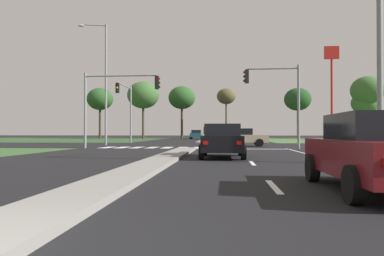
{
  "coord_description": "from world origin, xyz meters",
  "views": [
    {
      "loc": [
        2.45,
        -2.7,
        1.16
      ],
      "look_at": [
        -0.55,
        32.0,
        1.56
      ],
      "focal_mm": 34.65,
      "sensor_mm": 36.0,
      "label": 1
    }
  ],
  "objects_px": {
    "street_lamp_near": "(380,21)",
    "pedestrian_at_median": "(205,131)",
    "traffic_signal_far_left": "(126,102)",
    "traffic_signal_near_right": "(279,92)",
    "treeline_seventh": "(365,103)",
    "car_maroon_second": "(379,152)",
    "treeline_fifth": "(298,99)",
    "treeline_sixth": "(367,90)",
    "street_lamp_second": "(104,78)",
    "traffic_signal_near_left": "(113,95)",
    "car_teal_near": "(196,134)",
    "treeline_second": "(143,95)",
    "car_black_fourth": "(223,140)",
    "car_beige_third": "(241,137)",
    "treeline_near": "(100,99)",
    "treeline_third": "(182,98)",
    "treeline_fourth": "(226,97)"
  },
  "relations": [
    {
      "from": "treeline_second",
      "to": "street_lamp_near",
      "type": "bearing_deg",
      "value": -68.15
    },
    {
      "from": "traffic_signal_far_left",
      "to": "traffic_signal_near_left",
      "type": "bearing_deg",
      "value": -79.51
    },
    {
      "from": "traffic_signal_far_left",
      "to": "treeline_sixth",
      "type": "height_order",
      "value": "treeline_sixth"
    },
    {
      "from": "traffic_signal_near_left",
      "to": "treeline_second",
      "type": "bearing_deg",
      "value": 99.25
    },
    {
      "from": "traffic_signal_near_left",
      "to": "treeline_fifth",
      "type": "xyz_separation_m",
      "value": [
        21.21,
        41.87,
        3.24
      ]
    },
    {
      "from": "treeline_near",
      "to": "traffic_signal_near_left",
      "type": "bearing_deg",
      "value": -69.9
    },
    {
      "from": "treeline_third",
      "to": "treeline_fourth",
      "type": "distance_m",
      "value": 8.65
    },
    {
      "from": "traffic_signal_near_left",
      "to": "pedestrian_at_median",
      "type": "distance_m",
      "value": 17.17
    },
    {
      "from": "traffic_signal_near_right",
      "to": "street_lamp_near",
      "type": "bearing_deg",
      "value": -80.7
    },
    {
      "from": "traffic_signal_near_left",
      "to": "treeline_fifth",
      "type": "height_order",
      "value": "treeline_fifth"
    },
    {
      "from": "street_lamp_near",
      "to": "treeline_second",
      "type": "height_order",
      "value": "treeline_second"
    },
    {
      "from": "traffic_signal_near_right",
      "to": "treeline_second",
      "type": "distance_m",
      "value": 41.73
    },
    {
      "from": "treeline_fifth",
      "to": "car_maroon_second",
      "type": "bearing_deg",
      "value": -99.62
    },
    {
      "from": "car_maroon_second",
      "to": "treeline_fifth",
      "type": "height_order",
      "value": "treeline_fifth"
    },
    {
      "from": "street_lamp_near",
      "to": "pedestrian_at_median",
      "type": "bearing_deg",
      "value": 105.87
    },
    {
      "from": "traffic_signal_near_left",
      "to": "traffic_signal_near_right",
      "type": "bearing_deg",
      "value": 0.0
    },
    {
      "from": "pedestrian_at_median",
      "to": "treeline_near",
      "type": "relative_size",
      "value": 0.19
    },
    {
      "from": "traffic_signal_near_left",
      "to": "treeline_seventh",
      "type": "relative_size",
      "value": 0.7
    },
    {
      "from": "street_lamp_near",
      "to": "treeline_seventh",
      "type": "height_order",
      "value": "street_lamp_near"
    },
    {
      "from": "car_teal_near",
      "to": "treeline_sixth",
      "type": "relative_size",
      "value": 0.43
    },
    {
      "from": "treeline_second",
      "to": "treeline_fifth",
      "type": "bearing_deg",
      "value": 9.03
    },
    {
      "from": "car_maroon_second",
      "to": "treeline_fifth",
      "type": "distance_m",
      "value": 61.65
    },
    {
      "from": "traffic_signal_near_right",
      "to": "street_lamp_second",
      "type": "relative_size",
      "value": 0.54
    },
    {
      "from": "car_teal_near",
      "to": "car_black_fourth",
      "type": "bearing_deg",
      "value": 95.71
    },
    {
      "from": "treeline_near",
      "to": "car_teal_near",
      "type": "bearing_deg",
      "value": -15.4
    },
    {
      "from": "traffic_signal_far_left",
      "to": "traffic_signal_near_right",
      "type": "bearing_deg",
      "value": -39.21
    },
    {
      "from": "pedestrian_at_median",
      "to": "traffic_signal_far_left",
      "type": "bearing_deg",
      "value": -130.29
    },
    {
      "from": "car_black_fourth",
      "to": "traffic_signal_near_left",
      "type": "relative_size",
      "value": 0.78
    },
    {
      "from": "treeline_third",
      "to": "treeline_sixth",
      "type": "xyz_separation_m",
      "value": [
        32.11,
        -3.94,
        0.66
      ]
    },
    {
      "from": "car_beige_third",
      "to": "treeline_sixth",
      "type": "bearing_deg",
      "value": 146.04
    },
    {
      "from": "treeline_second",
      "to": "treeline_sixth",
      "type": "xyz_separation_m",
      "value": [
        38.33,
        1.29,
        0.63
      ]
    },
    {
      "from": "traffic_signal_near_right",
      "to": "traffic_signal_near_left",
      "type": "height_order",
      "value": "traffic_signal_near_right"
    },
    {
      "from": "traffic_signal_far_left",
      "to": "pedestrian_at_median",
      "type": "distance_m",
      "value": 9.63
    },
    {
      "from": "street_lamp_second",
      "to": "treeline_near",
      "type": "xyz_separation_m",
      "value": [
        -12.82,
        36.43,
        1.46
      ]
    },
    {
      "from": "traffic_signal_near_right",
      "to": "treeline_seventh",
      "type": "distance_m",
      "value": 44.75
    },
    {
      "from": "treeline_fourth",
      "to": "treeline_seventh",
      "type": "relative_size",
      "value": 1.12
    },
    {
      "from": "street_lamp_near",
      "to": "treeline_second",
      "type": "distance_m",
      "value": 53.32
    },
    {
      "from": "car_teal_near",
      "to": "pedestrian_at_median",
      "type": "xyz_separation_m",
      "value": [
        2.56,
        -21.5,
        0.47
      ]
    },
    {
      "from": "car_black_fourth",
      "to": "treeline_near",
      "type": "bearing_deg",
      "value": 114.42
    },
    {
      "from": "treeline_seventh",
      "to": "traffic_signal_far_left",
      "type": "bearing_deg",
      "value": -140.21
    },
    {
      "from": "treeline_sixth",
      "to": "street_lamp_second",
      "type": "bearing_deg",
      "value": -137.04
    },
    {
      "from": "car_teal_near",
      "to": "street_lamp_second",
      "type": "xyz_separation_m",
      "value": [
        -6.02,
        -31.24,
        5.21
      ]
    },
    {
      "from": "street_lamp_near",
      "to": "pedestrian_at_median",
      "type": "height_order",
      "value": "street_lamp_near"
    },
    {
      "from": "car_teal_near",
      "to": "traffic_signal_near_right",
      "type": "distance_m",
      "value": 38.55
    },
    {
      "from": "car_beige_third",
      "to": "street_lamp_second",
      "type": "bearing_deg",
      "value": -95.96
    },
    {
      "from": "car_black_fourth",
      "to": "traffic_signal_near_left",
      "type": "xyz_separation_m",
      "value": [
        -7.89,
        9.09,
        3.06
      ]
    },
    {
      "from": "traffic_signal_far_left",
      "to": "treeline_fourth",
      "type": "height_order",
      "value": "treeline_fourth"
    },
    {
      "from": "traffic_signal_near_left",
      "to": "treeline_fifth",
      "type": "bearing_deg",
      "value": 63.14
    },
    {
      "from": "pedestrian_at_median",
      "to": "treeline_fourth",
      "type": "relative_size",
      "value": 0.21
    },
    {
      "from": "street_lamp_near",
      "to": "treeline_fourth",
      "type": "distance_m",
      "value": 52.42
    }
  ]
}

